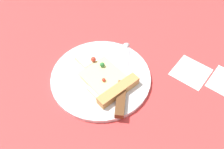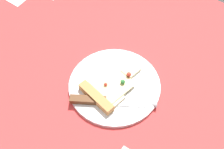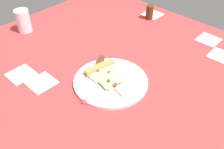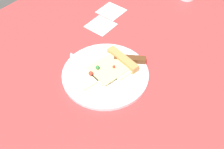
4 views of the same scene
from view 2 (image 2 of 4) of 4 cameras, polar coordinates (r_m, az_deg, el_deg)
ground_plane at (r=95.89cm, az=-4.43°, el=-4.67°), size 117.23×117.23×3.00cm
plate at (r=95.99cm, az=0.43°, el=-1.96°), size 26.37×26.37×1.13cm
pizza_slice at (r=93.89cm, az=-0.68°, el=-2.41°), size 12.78×18.58×2.67cm
knife at (r=91.99cm, az=-1.30°, el=-4.58°), size 21.50×14.44×2.45cm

